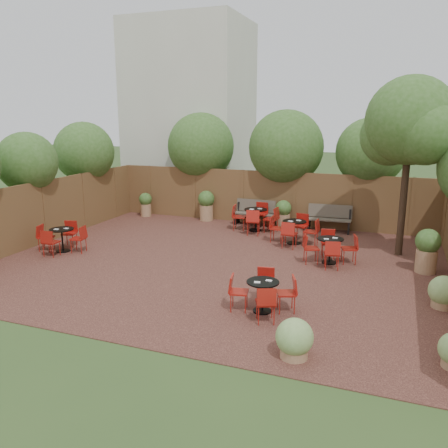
% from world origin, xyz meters
% --- Properties ---
extents(ground, '(80.00, 80.00, 0.00)m').
position_xyz_m(ground, '(0.00, 0.00, 0.00)').
color(ground, '#354F23').
rests_on(ground, ground).
extents(courtyard_paving, '(12.00, 10.00, 0.02)m').
position_xyz_m(courtyard_paving, '(0.00, 0.00, 0.01)').
color(courtyard_paving, '#381D17').
rests_on(courtyard_paving, ground).
extents(fence_back, '(12.00, 0.08, 2.00)m').
position_xyz_m(fence_back, '(0.00, 5.00, 1.00)').
color(fence_back, brown).
rests_on(fence_back, ground).
extents(fence_left, '(0.08, 10.00, 2.00)m').
position_xyz_m(fence_left, '(-6.00, 0.00, 1.00)').
color(fence_left, brown).
rests_on(fence_left, ground).
extents(neighbour_building, '(5.00, 4.00, 8.00)m').
position_xyz_m(neighbour_building, '(-4.50, 8.00, 4.00)').
color(neighbour_building, beige).
rests_on(neighbour_building, ground).
extents(overhang_foliage, '(15.73, 10.75, 2.78)m').
position_xyz_m(overhang_foliage, '(-1.18, 3.30, 2.75)').
color(overhang_foliage, '#31571C').
rests_on(overhang_foliage, ground).
extents(courtyard_tree, '(2.65, 2.55, 5.08)m').
position_xyz_m(courtyard_tree, '(4.66, 2.53, 3.71)').
color(courtyard_tree, black).
rests_on(courtyard_tree, courtyard_paving).
extents(park_bench_left, '(1.53, 0.56, 0.93)m').
position_xyz_m(park_bench_left, '(-0.38, 4.63, 0.50)').
color(park_bench_left, brown).
rests_on(park_bench_left, courtyard_paving).
extents(park_bench_right, '(1.54, 0.58, 0.94)m').
position_xyz_m(park_bench_right, '(2.35, 4.63, 0.50)').
color(park_bench_right, brown).
rests_on(park_bench_right, courtyard_paving).
extents(bistro_tables, '(9.14, 8.05, 0.90)m').
position_xyz_m(bistro_tables, '(0.30, 1.17, 0.44)').
color(bistro_tables, black).
rests_on(bistro_tables, courtyard_paving).
extents(planters, '(10.87, 4.21, 1.16)m').
position_xyz_m(planters, '(0.26, 3.51, 0.61)').
color(planters, '#976F4B').
rests_on(planters, courtyard_paving).
extents(low_shrubs, '(3.17, 3.82, 0.70)m').
position_xyz_m(low_shrubs, '(4.63, -3.00, 0.34)').
color(low_shrubs, '#976F4B').
rests_on(low_shrubs, courtyard_paving).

